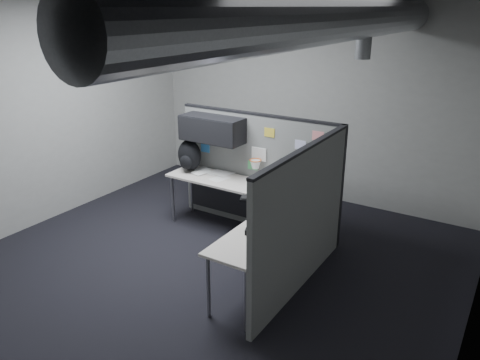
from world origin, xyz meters
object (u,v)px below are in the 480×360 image
Objects in this scene: phone at (255,229)px; backpack at (189,156)px; desk at (250,203)px; keyboard at (260,199)px; monitor at (298,179)px.

backpack is (-1.78, 1.19, 0.18)m from phone.
desk is 4.59× the size of keyboard.
desk is at bearing 112.40° from phone.
desk is at bearing 174.66° from keyboard.
monitor is (0.54, 0.26, 0.35)m from desk.
monitor is 2.17× the size of phone.
backpack is (-1.41, 0.43, 0.20)m from keyboard.
phone is (0.58, -0.86, 0.15)m from desk.
desk is at bearing -150.43° from monitor.
backpack is at bearing 134.97° from phone.
keyboard is 1.99× the size of phone.
phone is at bearing -56.28° from desk.
phone reaches higher than desk.
backpack reaches higher than desk.
phone is 2.15m from backpack.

